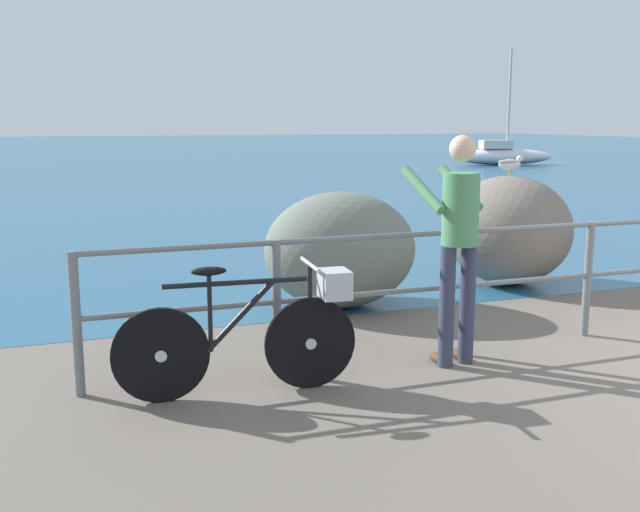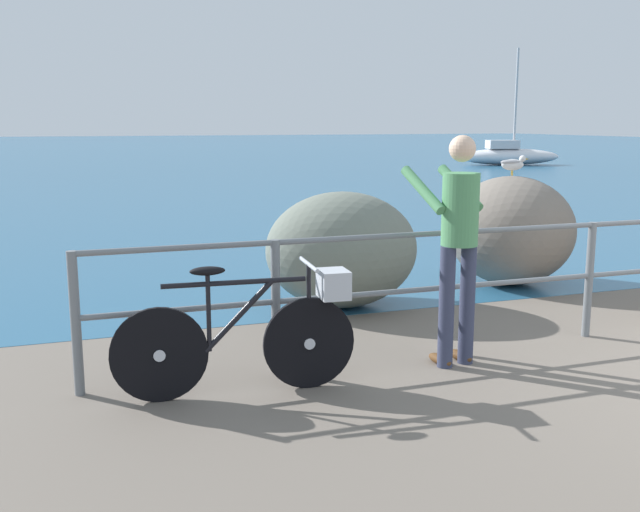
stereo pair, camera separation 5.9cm
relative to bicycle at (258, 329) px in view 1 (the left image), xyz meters
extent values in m
cube|color=#6B6056|center=(3.80, 18.65, -0.51)|extent=(120.00, 120.00, 0.10)
cube|color=#285B7F|center=(3.80, 46.71, -0.46)|extent=(120.00, 90.00, 0.01)
cylinder|color=slate|center=(-1.19, 0.36, 0.05)|extent=(0.07, 0.07, 1.02)
cylinder|color=slate|center=(0.24, 0.36, 0.05)|extent=(0.07, 0.07, 1.02)
cylinder|color=slate|center=(1.66, 0.36, 0.05)|extent=(0.07, 0.07, 1.02)
cylinder|color=slate|center=(3.09, 0.36, 0.05)|extent=(0.07, 0.07, 1.02)
cylinder|color=black|center=(-0.67, 0.05, -0.13)|extent=(0.66, 0.09, 0.66)
cylinder|color=#B7BCC6|center=(-0.67, 0.05, -0.13)|extent=(0.08, 0.06, 0.08)
cylinder|color=black|center=(0.37, -0.03, -0.13)|extent=(0.66, 0.09, 0.66)
cylinder|color=#B7BCC6|center=(0.37, -0.03, -0.13)|extent=(0.08, 0.06, 0.08)
cylinder|color=black|center=(-0.15, 0.01, 0.34)|extent=(0.99, 0.11, 0.04)
cylinder|color=black|center=(-0.12, 0.01, 0.10)|extent=(0.50, 0.08, 0.50)
cylinder|color=black|center=(-0.33, 0.03, 0.13)|extent=(0.03, 0.03, 0.53)
ellipsoid|color=black|center=(-0.33, 0.03, 0.43)|extent=(0.25, 0.12, 0.06)
cylinder|color=black|center=(0.37, -0.03, 0.15)|extent=(0.03, 0.03, 0.57)
cylinder|color=#B7BCC6|center=(0.37, -0.03, 0.44)|extent=(0.07, 0.48, 0.03)
cube|color=#B7BCC6|center=(0.55, -0.04, 0.29)|extent=(0.22, 0.25, 0.20)
cylinder|color=#333851|center=(1.51, 0.05, 0.01)|extent=(0.12, 0.12, 0.95)
ellipsoid|color=#513319|center=(1.50, 0.11, -0.42)|extent=(0.14, 0.27, 0.08)
cylinder|color=#333851|center=(1.70, 0.08, 0.01)|extent=(0.12, 0.12, 0.95)
ellipsoid|color=#513319|center=(1.70, 0.14, -0.42)|extent=(0.14, 0.27, 0.08)
cylinder|color=#4C8C59|center=(1.61, 0.06, 0.76)|extent=(0.28, 0.28, 0.55)
sphere|color=beige|center=(1.61, 0.06, 1.22)|extent=(0.20, 0.20, 0.20)
cylinder|color=#4C8C59|center=(1.39, 0.27, 0.90)|extent=(0.16, 0.52, 0.34)
cylinder|color=#4C8C59|center=(1.75, 0.32, 0.90)|extent=(0.16, 0.52, 0.34)
ellipsoid|color=slate|center=(3.66, 2.43, 0.16)|extent=(1.44, 1.50, 1.26)
ellipsoid|color=slate|center=(1.42, 2.08, 0.13)|extent=(1.57, 1.34, 1.18)
cylinder|color=gold|center=(3.70, 2.52, 0.82)|extent=(0.01, 0.01, 0.06)
cylinder|color=gold|center=(3.68, 2.48, 0.82)|extent=(0.01, 0.01, 0.06)
ellipsoid|color=white|center=(3.69, 2.50, 0.92)|extent=(0.28, 0.18, 0.13)
ellipsoid|color=#9E9EA3|center=(3.67, 2.51, 0.95)|extent=(0.26, 0.18, 0.06)
sphere|color=white|center=(3.81, 2.47, 0.99)|extent=(0.08, 0.08, 0.08)
cone|color=gold|center=(3.85, 2.45, 0.98)|extent=(0.05, 0.04, 0.02)
ellipsoid|color=white|center=(16.94, 22.47, -0.11)|extent=(4.59, 2.38, 0.70)
cube|color=silver|center=(16.65, 22.54, 0.42)|extent=(1.46, 1.11, 0.36)
cylinder|color=#B2B2B7|center=(17.13, 22.41, 2.34)|extent=(0.10, 0.10, 4.20)
camera|label=1|loc=(-1.25, -4.72, 1.42)|focal=40.85mm
camera|label=2|loc=(-1.19, -4.74, 1.42)|focal=40.85mm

